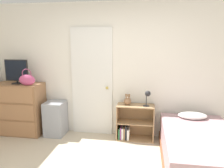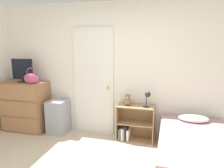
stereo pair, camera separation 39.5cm
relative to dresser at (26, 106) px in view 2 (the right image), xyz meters
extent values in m
cube|color=white|center=(1.86, 0.29, 0.76)|extent=(10.00, 0.06, 2.55)
cube|color=white|center=(1.42, 0.23, 0.53)|extent=(0.80, 0.04, 2.09)
sphere|color=gold|center=(1.73, 0.19, 0.44)|extent=(0.06, 0.06, 0.06)
cube|color=#996B47|center=(0.00, 0.00, 0.00)|extent=(0.91, 0.46, 1.02)
cube|color=#AB774F|center=(0.00, -0.23, -0.34)|extent=(0.84, 0.01, 0.30)
cube|color=#AB774F|center=(0.00, -0.23, 0.00)|extent=(0.84, 0.01, 0.30)
cube|color=#AB774F|center=(0.00, -0.23, 0.34)|extent=(0.84, 0.01, 0.30)
cube|color=black|center=(0.00, -0.02, 0.52)|extent=(0.16, 0.16, 0.02)
cylinder|color=black|center=(0.00, -0.02, 0.55)|extent=(0.04, 0.04, 0.04)
cube|color=black|center=(0.00, -0.02, 0.77)|extent=(0.47, 0.02, 0.41)
cube|color=black|center=(0.00, -0.03, 0.77)|extent=(0.43, 0.01, 0.38)
ellipsoid|color=#C64C7F|center=(0.28, -0.14, 0.61)|extent=(0.32, 0.11, 0.20)
torus|color=#C64C7F|center=(0.28, -0.14, 0.73)|extent=(0.19, 0.01, 0.19)
cube|color=#999EA8|center=(0.72, 0.03, -0.18)|extent=(0.37, 0.40, 0.67)
cube|color=tan|center=(1.95, 0.08, -0.18)|extent=(0.02, 0.31, 0.67)
cube|color=tan|center=(2.62, 0.08, -0.18)|extent=(0.02, 0.31, 0.67)
cube|color=tan|center=(2.29, 0.08, -0.50)|extent=(0.65, 0.31, 0.02)
cube|color=tan|center=(2.29, 0.08, -0.18)|extent=(0.65, 0.31, 0.02)
cube|color=tan|center=(2.29, 0.08, 0.15)|extent=(0.65, 0.31, 0.02)
cube|color=tan|center=(2.29, 0.23, -0.18)|extent=(0.69, 0.01, 0.67)
cube|color=#338C4C|center=(2.00, 0.02, -0.39)|extent=(0.02, 0.18, 0.20)
cube|color=#8C3F8C|center=(2.02, 0.05, -0.38)|extent=(0.02, 0.23, 0.23)
cube|color=white|center=(2.06, 0.05, -0.38)|extent=(0.03, 0.24, 0.22)
cube|color=tan|center=(2.09, 0.03, -0.38)|extent=(0.02, 0.19, 0.22)
cube|color=black|center=(2.13, 0.06, -0.36)|extent=(0.03, 0.26, 0.27)
cube|color=white|center=(2.16, 0.06, -0.39)|extent=(0.04, 0.26, 0.20)
sphere|color=#8C6647|center=(2.14, 0.08, 0.23)|extent=(0.14, 0.14, 0.14)
sphere|color=#8C6647|center=(2.14, 0.08, 0.32)|extent=(0.09, 0.09, 0.09)
sphere|color=silver|center=(2.14, 0.04, 0.31)|extent=(0.03, 0.03, 0.03)
sphere|color=#8C6647|center=(2.10, 0.08, 0.35)|extent=(0.04, 0.04, 0.04)
sphere|color=#8C6647|center=(2.17, 0.08, 0.35)|extent=(0.04, 0.04, 0.04)
cylinder|color=#262628|center=(2.48, 0.05, 0.16)|extent=(0.12, 0.12, 0.01)
cylinder|color=#262628|center=(2.48, 0.05, 0.27)|extent=(0.01, 0.01, 0.20)
sphere|color=#262628|center=(2.50, 0.03, 0.40)|extent=(0.10, 0.10, 0.10)
cube|color=brown|center=(3.29, -0.67, -0.45)|extent=(1.09, 1.81, 0.12)
cube|color=#B28C93|center=(3.29, -0.67, -0.20)|extent=(1.06, 1.76, 0.38)
ellipsoid|color=white|center=(3.29, -0.02, 0.04)|extent=(0.49, 0.28, 0.12)
camera|label=1|loc=(2.47, -3.83, 1.32)|focal=35.00mm
camera|label=2|loc=(2.86, -3.75, 1.32)|focal=35.00mm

